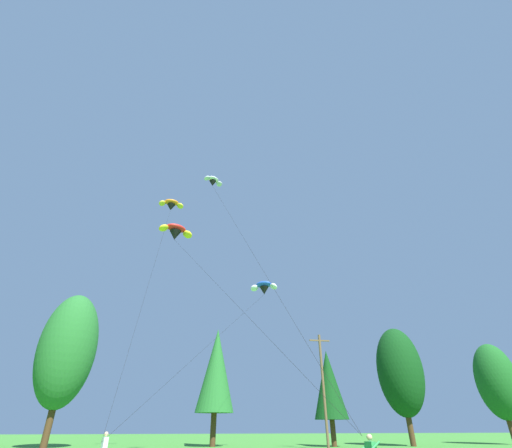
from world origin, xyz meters
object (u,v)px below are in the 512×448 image
Objects in this scene: utility_pole at (323,385)px; kite_flyer_near at (104,447)px; parafoil_kite_far_orange at (171,205)px; parafoil_kite_low_red_yellow at (176,232)px; parafoil_kite_high_blue_white at (264,288)px; parafoil_kite_mid_white at (213,181)px.

kite_flyer_near is (-17.68, -14.19, -4.53)m from utility_pole.
parafoil_kite_far_orange is 1.46× the size of parafoil_kite_low_red_yellow.
parafoil_kite_low_red_yellow is (1.89, 5.89, 16.27)m from kite_flyer_near.
parafoil_kite_far_orange is 10.07m from parafoil_kite_low_red_yellow.
utility_pole is 25.53m from parafoil_kite_far_orange.
parafoil_kite_far_orange is (-11.27, -1.75, 8.74)m from parafoil_kite_high_blue_white.
parafoil_kite_low_red_yellow reaches higher than kite_flyer_near.
utility_pole is 0.64× the size of parafoil_kite_low_red_yellow.
parafoil_kite_low_red_yellow is at bearing -138.45° from parafoil_kite_high_blue_white.
utility_pole is 0.49× the size of parafoil_kite_mid_white.
parafoil_kite_far_orange reaches higher than parafoil_kite_high_blue_white.
parafoil_kite_mid_white reaches higher than kite_flyer_near.
parafoil_kite_low_red_yellow is (-3.00, 1.22, -5.10)m from parafoil_kite_mid_white.
parafoil_kite_far_orange is (-4.39, 8.23, 2.00)m from parafoil_kite_mid_white.
parafoil_kite_mid_white is at bearing 43.65° from kite_flyer_near.
utility_pole is 11.71m from parafoil_kite_high_blue_white.
utility_pole is 23.12m from kite_flyer_near.
parafoil_kite_low_red_yellow is at bearing -152.28° from utility_pole.
parafoil_kite_mid_white is at bearing -61.94° from parafoil_kite_far_orange.
utility_pole is at bearing -4.49° from parafoil_kite_high_blue_white.
parafoil_kite_far_orange reaches higher than parafoil_kite_low_red_yellow.
kite_flyer_near is 0.10× the size of parafoil_kite_low_red_yellow.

